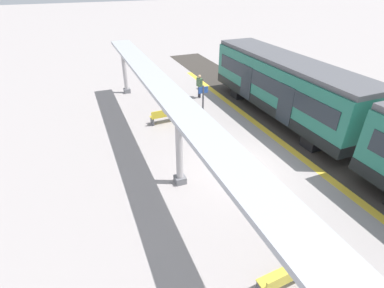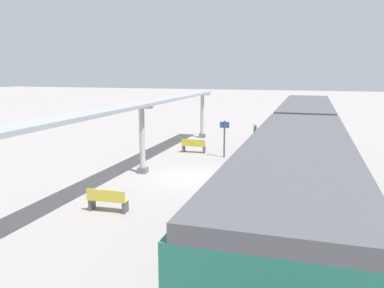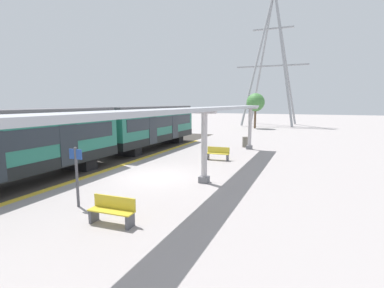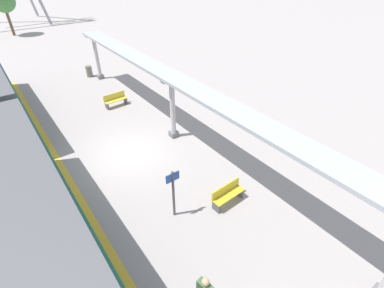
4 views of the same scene
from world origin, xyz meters
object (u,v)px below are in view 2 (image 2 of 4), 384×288
Objects in this scene: train_far_carriage at (296,207)px; canopy_pillar_second at (142,139)px; platform_info_sign at (224,135)px; bench_mid_platform at (107,200)px; bench_near_end at (194,146)px; canopy_pillar_nearest at (202,115)px; passenger_waiting_near_edge at (255,133)px; train_near_carriage at (305,133)px.

canopy_pillar_second is at bearing -46.42° from train_far_carriage.
canopy_pillar_second is 5.73m from platform_info_sign.
train_far_carriage is 7.45× the size of bench_mid_platform.
canopy_pillar_second is at bearing 79.54° from bench_near_end.
canopy_pillar_nearest is (7.73, -19.28, -0.10)m from train_far_carriage.
platform_info_sign is (-2.12, 0.73, 0.89)m from bench_near_end.
train_near_carriage is at bearing 125.83° from passenger_waiting_near_edge.
platform_info_sign is (-3.14, 6.38, -0.40)m from canopy_pillar_nearest.
train_far_carriage is 5.15× the size of platform_info_sign.
platform_info_sign is (4.59, -12.90, -0.50)m from train_far_carriage.
canopy_pillar_second is 5.67m from bench_mid_platform.
canopy_pillar_second is at bearing 56.67° from platform_info_sign.
platform_info_sign reaches higher than passenger_waiting_near_edge.
bench_mid_platform is at bearing 53.91° from train_near_carriage.
canopy_pillar_nearest is 2.24× the size of bench_near_end.
canopy_pillar_second is 2.24× the size of bench_mid_platform.
train_near_carriage is at bearing -90.00° from train_far_carriage.
train_near_carriage reaches higher than platform_info_sign.
train_far_carriage is 3.33× the size of canopy_pillar_nearest.
bench_near_end is at bearing 39.17° from passenger_waiting_near_edge.
train_far_carriage is (0.00, 11.91, 0.00)m from train_near_carriage.
canopy_pillar_nearest is 2.11× the size of passenger_waiting_near_edge.
platform_info_sign is at bearing -70.40° from train_far_carriage.
platform_info_sign is 3.79m from passenger_waiting_near_edge.
passenger_waiting_near_edge is (3.27, -4.53, -0.82)m from train_near_carriage.
bench_near_end is at bearing 100.20° from canopy_pillar_nearest.
canopy_pillar_nearest is 16.66m from bench_mid_platform.
canopy_pillar_nearest reaches higher than passenger_waiting_near_edge.
passenger_waiting_near_edge is at bearing -104.04° from bench_mid_platform.
train_far_carriage is 7.36m from bench_mid_platform.
bench_mid_platform is at bearing 90.05° from bench_near_end.
canopy_pillar_second is (7.73, -8.13, -0.10)m from train_far_carriage.
passenger_waiting_near_edge is at bearing -78.74° from train_far_carriage.
platform_info_sign reaches higher than bench_mid_platform.
train_far_carriage reaches higher than canopy_pillar_nearest.
canopy_pillar_nearest is 2.24× the size of bench_mid_platform.
passenger_waiting_near_edge reaches higher than bench_mid_platform.
platform_info_sign is at bearing 116.21° from canopy_pillar_nearest.
train_far_carriage is 11.22m from canopy_pillar_second.
passenger_waiting_near_edge is (-3.43, -13.74, 0.57)m from bench_mid_platform.
canopy_pillar_nearest is at bearing -43.64° from train_near_carriage.
canopy_pillar_nearest is at bearing -90.00° from canopy_pillar_second.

